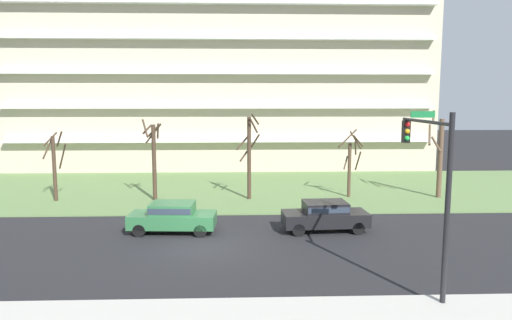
# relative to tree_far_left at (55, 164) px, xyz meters

# --- Properties ---
(ground) EXTENTS (160.00, 160.00, 0.00)m
(ground) POSITION_rel_tree_far_left_xyz_m (10.53, -10.17, -2.53)
(ground) COLOR #232326
(grass_lawn_strip) EXTENTS (80.00, 16.00, 0.08)m
(grass_lawn_strip) POSITION_rel_tree_far_left_xyz_m (10.53, 3.83, -2.49)
(grass_lawn_strip) COLOR #66844C
(grass_lawn_strip) RESTS_ON ground
(apartment_building) EXTENTS (40.63, 13.32, 18.33)m
(apartment_building) POSITION_rel_tree_far_left_xyz_m (10.53, 18.01, 6.64)
(apartment_building) COLOR beige
(apartment_building) RESTS_ON ground
(tree_far_left) EXTENTS (1.60, 1.26, 4.76)m
(tree_far_left) POSITION_rel_tree_far_left_xyz_m (0.00, 0.00, 0.00)
(tree_far_left) COLOR #423023
(tree_far_left) RESTS_ON ground
(tree_left) EXTENTS (1.29, 1.46, 5.53)m
(tree_left) POSITION_rel_tree_far_left_xyz_m (6.58, -0.09, 0.50)
(tree_left) COLOR #423023
(tree_left) RESTS_ON ground
(tree_center) EXTENTS (1.65, 1.58, 5.92)m
(tree_center) POSITION_rel_tree_far_left_xyz_m (12.98, 0.10, 0.58)
(tree_center) COLOR #423023
(tree_center) RESTS_ON ground
(tree_right) EXTENTS (1.65, 1.66, 4.77)m
(tree_right) POSITION_rel_tree_far_left_xyz_m (20.01, 0.49, -0.10)
(tree_right) COLOR #4C3828
(tree_right) RESTS_ON ground
(tree_far_right) EXTENTS (1.23, 1.68, 6.08)m
(tree_far_right) POSITION_rel_tree_far_left_xyz_m (26.02, 0.11, 0.49)
(tree_far_right) COLOR brown
(tree_far_right) RESTS_ON ground
(sedan_green_near_left) EXTENTS (4.50, 2.06, 1.57)m
(sedan_green_near_left) POSITION_rel_tree_far_left_xyz_m (8.85, -7.67, -1.66)
(sedan_green_near_left) COLOR #2D6B3D
(sedan_green_near_left) RESTS_ON ground
(sedan_black_center_left) EXTENTS (4.50, 2.05, 1.57)m
(sedan_black_center_left) POSITION_rel_tree_far_left_xyz_m (16.76, -7.67, -1.66)
(sedan_black_center_left) COLOR black
(sedan_black_center_left) RESTS_ON ground
(traffic_signal_mast) EXTENTS (0.90, 4.47, 6.46)m
(traffic_signal_mast) POSITION_rel_tree_far_left_xyz_m (19.05, -15.33, 1.83)
(traffic_signal_mast) COLOR black
(traffic_signal_mast) RESTS_ON ground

